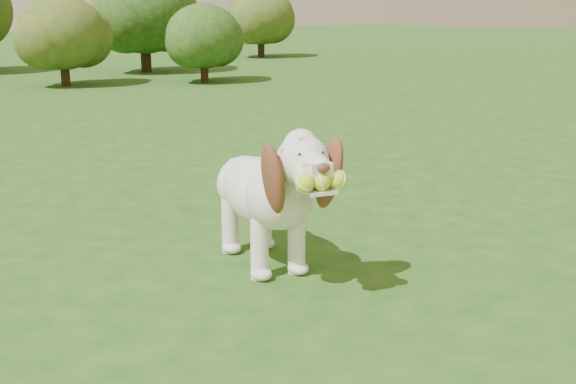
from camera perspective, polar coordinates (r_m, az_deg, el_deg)
ground at (r=4.11m, az=-8.64°, el=-4.04°), size 80.00×80.00×0.00m
dog at (r=3.58m, az=-1.55°, el=0.20°), size 0.57×1.18×0.77m
shrub_h at (r=19.83m, az=-2.16°, el=13.73°), size 1.78×1.78×1.84m
shrub_c at (r=12.92m, az=-17.42°, el=11.91°), size 1.46×1.46×1.51m
shrub_d at (r=13.06m, az=-6.69°, el=12.13°), size 1.33×1.33×1.38m
shrub_f at (r=15.33m, az=-11.33°, el=13.90°), size 2.04×2.04×2.12m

